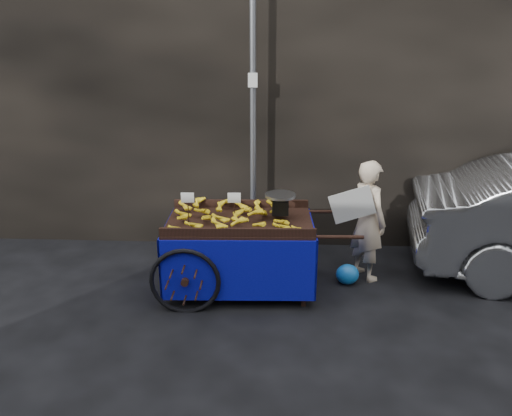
{
  "coord_description": "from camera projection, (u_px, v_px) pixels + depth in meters",
  "views": [
    {
      "loc": [
        0.66,
        -5.27,
        2.9
      ],
      "look_at": [
        0.38,
        0.5,
        0.93
      ],
      "focal_mm": 35.0,
      "sensor_mm": 36.0,
      "label": 1
    }
  ],
  "objects": [
    {
      "name": "ground",
      "position": [
        222.0,
        295.0,
        5.95
      ],
      "size": [
        80.0,
        80.0,
        0.0
      ],
      "primitive_type": "plane",
      "color": "black",
      "rests_on": "ground"
    },
    {
      "name": "building_wall",
      "position": [
        264.0,
        66.0,
        7.59
      ],
      "size": [
        13.5,
        2.0,
        5.0
      ],
      "color": "black",
      "rests_on": "ground"
    },
    {
      "name": "street_pole",
      "position": [
        253.0,
        111.0,
        6.52
      ],
      "size": [
        0.12,
        0.1,
        4.0
      ],
      "color": "slate",
      "rests_on": "ground"
    },
    {
      "name": "banana_cart",
      "position": [
        235.0,
        228.0,
        5.87
      ],
      "size": [
        2.39,
        1.22,
        1.28
      ],
      "rotation": [
        0.0,
        0.0,
        0.04
      ],
      "color": "black",
      "rests_on": "ground"
    },
    {
      "name": "vendor",
      "position": [
        368.0,
        220.0,
        6.18
      ],
      "size": [
        0.83,
        0.67,
        1.53
      ],
      "rotation": [
        0.0,
        0.0,
        2.11
      ],
      "color": "beige",
      "rests_on": "ground"
    },
    {
      "name": "plastic_bag",
      "position": [
        347.0,
        274.0,
        6.18
      ],
      "size": [
        0.29,
        0.23,
        0.26
      ],
      "primitive_type": "ellipsoid",
      "color": "blue",
      "rests_on": "ground"
    }
  ]
}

